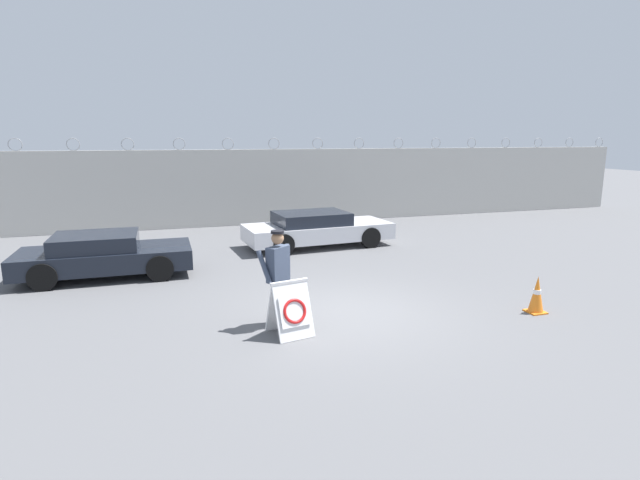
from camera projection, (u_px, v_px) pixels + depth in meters
ground_plane at (348, 313)px, 10.16m from camera, size 90.00×90.00×0.00m
perimeter_wall at (252, 187)px, 20.27m from camera, size 36.00×0.30×3.50m
barricade_sign at (291, 308)px, 8.96m from camera, size 0.82×0.83×1.01m
security_guard at (278, 273)px, 9.32m from camera, size 0.69×0.48×1.84m
traffic_cone_near at (537, 295)px, 10.14m from camera, size 0.35×0.35×0.76m
parked_car_front_coupe at (104, 255)px, 12.72m from camera, size 4.21×1.94×1.12m
parked_car_rear_sedan at (316, 229)px, 16.30m from camera, size 4.89×2.23×1.14m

